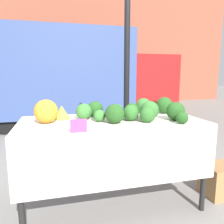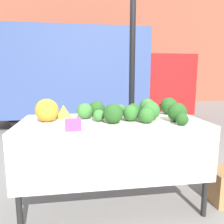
% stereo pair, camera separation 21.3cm
% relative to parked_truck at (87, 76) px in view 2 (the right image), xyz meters
% --- Properties ---
extents(ground_plane, '(40.00, 40.00, 0.00)m').
position_rel_parked_truck_xyz_m(ground_plane, '(0.10, -4.06, -1.29)').
color(ground_plane, gray).
extents(building_facade, '(16.00, 0.60, 6.37)m').
position_rel_parked_truck_xyz_m(building_facade, '(0.10, 4.39, 1.89)').
color(building_facade, brown).
rests_on(building_facade, ground_plane).
extents(tent_pole, '(0.07, 0.07, 2.49)m').
position_rel_parked_truck_xyz_m(tent_pole, '(0.43, -3.48, -0.04)').
color(tent_pole, black).
rests_on(tent_pole, ground_plane).
extents(parked_truck, '(5.09, 2.08, 2.42)m').
position_rel_parked_truck_xyz_m(parked_truck, '(0.00, 0.00, 0.00)').
color(parked_truck, '#384C84').
rests_on(parked_truck, ground_plane).
extents(market_table, '(1.77, 0.81, 0.88)m').
position_rel_parked_truck_xyz_m(market_table, '(0.10, -4.12, -0.53)').
color(market_table, beige).
rests_on(market_table, ground_plane).
extents(orange_cauliflower, '(0.22, 0.22, 0.22)m').
position_rel_parked_truck_xyz_m(orange_cauliflower, '(-0.52, -4.04, -0.30)').
color(orange_cauliflower, orange).
rests_on(orange_cauliflower, market_table).
extents(romanesco_head, '(0.17, 0.17, 0.14)m').
position_rel_parked_truck_xyz_m(romanesco_head, '(-0.37, -3.89, -0.34)').
color(romanesco_head, '#93B238').
rests_on(romanesco_head, market_table).
extents(broccoli_head_0, '(0.11, 0.11, 0.11)m').
position_rel_parked_truck_xyz_m(broccoli_head_0, '(0.68, -4.37, -0.36)').
color(broccoli_head_0, '#23511E').
rests_on(broccoli_head_0, market_table).
extents(broccoli_head_1, '(0.18, 0.18, 0.18)m').
position_rel_parked_truck_xyz_m(broccoli_head_1, '(0.48, -4.11, -0.32)').
color(broccoli_head_1, '#336B2D').
rests_on(broccoli_head_1, market_table).
extents(broccoli_head_2, '(0.19, 0.19, 0.19)m').
position_rel_parked_truck_xyz_m(broccoli_head_2, '(0.78, -3.83, -0.32)').
color(broccoli_head_2, '#23511E').
rests_on(broccoli_head_2, market_table).
extents(broccoli_head_3, '(0.18, 0.18, 0.18)m').
position_rel_parked_truck_xyz_m(broccoli_head_3, '(0.70, -4.21, -0.32)').
color(broccoli_head_3, '#23511E').
rests_on(broccoli_head_3, market_table).
extents(broccoli_head_4, '(0.11, 0.11, 0.11)m').
position_rel_parked_truck_xyz_m(broccoli_head_4, '(-0.03, -4.10, -0.35)').
color(broccoli_head_4, '#387533').
rests_on(broccoli_head_4, market_table).
extents(broccoli_head_5, '(0.15, 0.15, 0.15)m').
position_rel_parked_truck_xyz_m(broccoli_head_5, '(0.14, -4.03, -0.34)').
color(broccoli_head_5, '#285B23').
rests_on(broccoli_head_5, market_table).
extents(broccoli_head_6, '(0.15, 0.15, 0.15)m').
position_rel_parked_truck_xyz_m(broccoli_head_6, '(0.40, -4.24, -0.34)').
color(broccoli_head_6, '#2D6628').
rests_on(broccoli_head_6, market_table).
extents(broccoli_head_7, '(0.17, 0.17, 0.17)m').
position_rel_parked_truck_xyz_m(broccoli_head_7, '(-0.03, -3.88, -0.33)').
color(broccoli_head_7, '#23511E').
rests_on(broccoli_head_7, market_table).
extents(broccoli_head_8, '(0.15, 0.15, 0.15)m').
position_rel_parked_truck_xyz_m(broccoli_head_8, '(0.34, -3.97, -0.34)').
color(broccoli_head_8, '#23511E').
rests_on(broccoli_head_8, market_table).
extents(broccoli_head_9, '(0.12, 0.12, 0.12)m').
position_rel_parked_truck_xyz_m(broccoli_head_9, '(0.23, -3.79, -0.35)').
color(broccoli_head_9, '#336B2D').
rests_on(broccoli_head_9, market_table).
extents(broccoli_head_10, '(0.16, 0.16, 0.16)m').
position_rel_parked_truck_xyz_m(broccoli_head_10, '(-0.16, -3.96, -0.33)').
color(broccoli_head_10, '#387533').
rests_on(broccoli_head_10, market_table).
extents(broccoli_head_11, '(0.15, 0.15, 0.15)m').
position_rel_parked_truck_xyz_m(broccoli_head_11, '(0.27, -4.13, -0.33)').
color(broccoli_head_11, '#2D6628').
rests_on(broccoli_head_11, market_table).
extents(broccoli_head_12, '(0.17, 0.17, 0.17)m').
position_rel_parked_truck_xyz_m(broccoli_head_12, '(0.55, -3.76, -0.32)').
color(broccoli_head_12, '#336B2D').
rests_on(broccoli_head_12, market_table).
extents(broccoli_head_13, '(0.18, 0.18, 0.18)m').
position_rel_parked_truck_xyz_m(broccoli_head_13, '(0.09, -4.20, -0.32)').
color(broccoli_head_13, '#23511E').
rests_on(broccoli_head_13, market_table).
extents(price_sign, '(0.13, 0.01, 0.11)m').
position_rel_parked_truck_xyz_m(price_sign, '(-0.26, -4.45, -0.36)').
color(price_sign, '#EF4793').
rests_on(price_sign, market_table).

